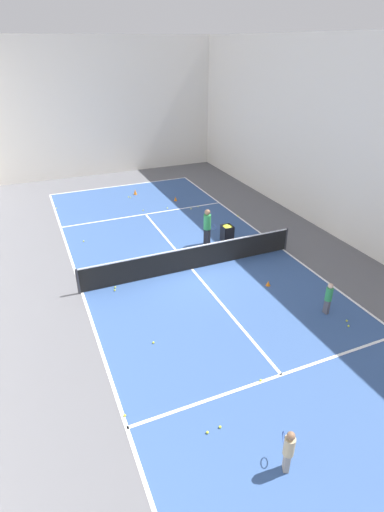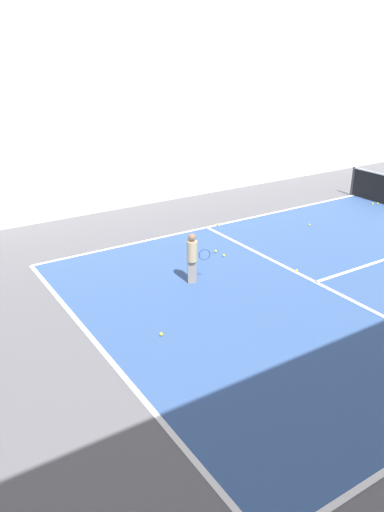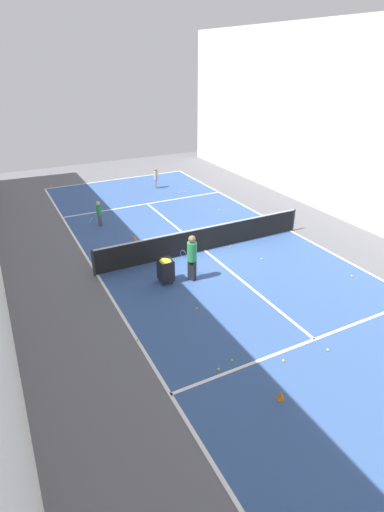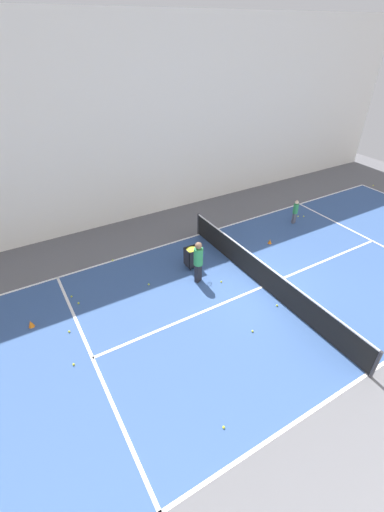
{
  "view_description": "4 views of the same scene",
  "coord_description": "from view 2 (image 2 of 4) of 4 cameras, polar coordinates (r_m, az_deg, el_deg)",
  "views": [
    {
      "loc": [
        -5.78,
        -13.56,
        8.6
      ],
      "look_at": [
        0.0,
        0.0,
        0.64
      ],
      "focal_mm": 28.0,
      "sensor_mm": 36.0,
      "label": 1
    },
    {
      "loc": [
        7.44,
        -14.94,
        5.22
      ],
      "look_at": [
        -1.59,
        -9.16,
        0.68
      ],
      "focal_mm": 35.0,
      "sensor_mm": 36.0,
      "label": 2
    },
    {
      "loc": [
        7.44,
        13.31,
        7.46
      ],
      "look_at": [
        1.6,
        1.93,
        0.98
      ],
      "focal_mm": 28.0,
      "sensor_mm": 36.0,
      "label": 3
    },
    {
      "loc": [
        -7.44,
        7.57,
        8.37
      ],
      "look_at": [
        2.53,
        1.66,
        0.54
      ],
      "focal_mm": 24.0,
      "sensor_mm": 36.0,
      "label": 4
    }
  ],
  "objects": [
    {
      "name": "tennis_ball_17",
      "position": [
        9.84,
        -3.55,
        -8.9
      ],
      "size": [
        0.07,
        0.07,
        0.07
      ],
      "primitive_type": "sphere",
      "color": "yellow",
      "rests_on": "ground"
    },
    {
      "name": "line_sideline_left",
      "position": [
        19.9,
        17.93,
        6.61
      ],
      "size": [
        0.1,
        24.26,
        0.0
      ],
      "primitive_type": "cube",
      "color": "white",
      "rests_on": "ground"
    },
    {
      "name": "hall_enclosure_left",
      "position": [
        21.44,
        12.41,
        20.51
      ],
      "size": [
        0.15,
        30.98,
        9.0
      ],
      "color": "silver",
      "rests_on": "ground"
    },
    {
      "name": "tennis_ball_12",
      "position": [
        15.68,
        2.91,
        3.6
      ],
      "size": [
        0.07,
        0.07,
        0.07
      ],
      "primitive_type": "sphere",
      "color": "yellow",
      "rests_on": "ground"
    },
    {
      "name": "line_service_near",
      "position": [
        12.28,
        13.96,
        -2.92
      ],
      "size": [
        9.26,
        0.1,
        0.0
      ],
      "primitive_type": "cube",
      "color": "white",
      "rests_on": "ground"
    },
    {
      "name": "tennis_ball_23",
      "position": [
        13.64,
        2.71,
        0.56
      ],
      "size": [
        0.07,
        0.07,
        0.07
      ],
      "primitive_type": "sphere",
      "color": "yellow",
      "rests_on": "ground"
    },
    {
      "name": "tennis_ball_19",
      "position": [
        19.02,
        20.46,
        5.65
      ],
      "size": [
        0.07,
        0.07,
        0.07
      ],
      "primitive_type": "sphere",
      "color": "yellow",
      "rests_on": "ground"
    },
    {
      "name": "tennis_ball_7",
      "position": [
        12.72,
        11.86,
        -1.64
      ],
      "size": [
        0.07,
        0.07,
        0.07
      ],
      "primitive_type": "sphere",
      "color": "yellow",
      "rests_on": "ground"
    },
    {
      "name": "line_baseline_near",
      "position": [
        9.51,
        -10.11,
        -10.73
      ],
      "size": [
        9.26,
        0.1,
        0.0
      ],
      "primitive_type": "cube",
      "color": "white",
      "rests_on": "ground"
    },
    {
      "name": "tennis_ball_4",
      "position": [
        16.07,
        13.28,
        3.48
      ],
      "size": [
        0.07,
        0.07,
        0.07
      ],
      "primitive_type": "sphere",
      "color": "yellow",
      "rests_on": "ground"
    },
    {
      "name": "tennis_ball_1",
      "position": [
        18.91,
        19.94,
        5.62
      ],
      "size": [
        0.07,
        0.07,
        0.07
      ],
      "primitive_type": "sphere",
      "color": "yellow",
      "rests_on": "ground"
    },
    {
      "name": "player_near_baseline",
      "position": [
        11.64,
        0.05,
        0.13
      ],
      "size": [
        0.33,
        0.6,
        1.24
      ],
      "rotation": [
        0.0,
        0.0,
        1.14
      ],
      "color": "gray",
      "rests_on": "ground"
    },
    {
      "name": "tennis_ball_0",
      "position": [
        13.38,
        3.66,
        0.08
      ],
      "size": [
        0.07,
        0.07,
        0.07
      ],
      "primitive_type": "sphere",
      "color": "yellow",
      "rests_on": "ground"
    }
  ]
}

